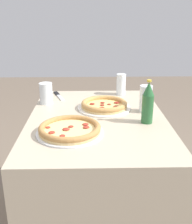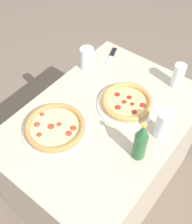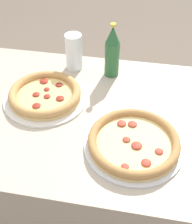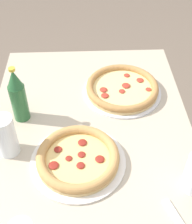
{
  "view_description": "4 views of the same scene",
  "coord_description": "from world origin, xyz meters",
  "px_view_note": "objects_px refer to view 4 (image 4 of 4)",
  "views": [
    {
      "loc": [
        -1.41,
        0.04,
        1.26
      ],
      "look_at": [
        -0.07,
        0.01,
        0.76
      ],
      "focal_mm": 45.0,
      "sensor_mm": 36.0,
      "label": 1
    },
    {
      "loc": [
        -0.72,
        -0.51,
        1.79
      ],
      "look_at": [
        -0.04,
        0.02,
        0.77
      ],
      "focal_mm": 45.0,
      "sensor_mm": 36.0,
      "label": 2
    },
    {
      "loc": [
        -0.21,
        0.81,
        1.45
      ],
      "look_at": [
        -0.07,
        0.06,
        0.77
      ],
      "focal_mm": 50.0,
      "sensor_mm": 36.0,
      "label": 3
    },
    {
      "loc": [
        0.76,
        -0.01,
        1.53
      ],
      "look_at": [
        -0.06,
        0.02,
        0.74
      ],
      "focal_mm": 50.0,
      "sensor_mm": 36.0,
      "label": 4
    }
  ],
  "objects_px": {
    "pizza_pepperoni": "(122,88)",
    "glass_water": "(6,137)",
    "beer_bottle": "(18,96)",
    "pizza_veggie": "(78,158)"
  },
  "relations": [
    {
      "from": "pizza_veggie",
      "to": "beer_bottle",
      "type": "xyz_separation_m",
      "value": [
        -0.22,
        -0.21,
        0.08
      ]
    },
    {
      "from": "glass_water",
      "to": "beer_bottle",
      "type": "height_order",
      "value": "beer_bottle"
    },
    {
      "from": "pizza_pepperoni",
      "to": "glass_water",
      "type": "height_order",
      "value": "glass_water"
    },
    {
      "from": "glass_water",
      "to": "pizza_pepperoni",
      "type": "bearing_deg",
      "value": 125.28
    },
    {
      "from": "beer_bottle",
      "to": "pizza_veggie",
      "type": "bearing_deg",
      "value": 43.49
    },
    {
      "from": "pizza_pepperoni",
      "to": "glass_water",
      "type": "relative_size",
      "value": 2.08
    },
    {
      "from": "glass_water",
      "to": "beer_bottle",
      "type": "distance_m",
      "value": 0.17
    },
    {
      "from": "pizza_veggie",
      "to": "beer_bottle",
      "type": "bearing_deg",
      "value": -136.51
    },
    {
      "from": "pizza_pepperoni",
      "to": "pizza_veggie",
      "type": "bearing_deg",
      "value": -27.3
    },
    {
      "from": "pizza_veggie",
      "to": "pizza_pepperoni",
      "type": "bearing_deg",
      "value": 152.7
    }
  ]
}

